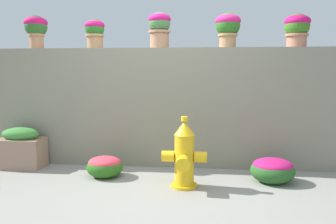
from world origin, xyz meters
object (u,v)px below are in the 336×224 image
object	(u,v)px
potted_plant_4	(228,26)
potted_plant_1	(36,28)
potted_plant_5	(297,27)
planter_box	(21,148)
potted_plant_3	(160,27)
flower_bush_left	(273,169)
fire_hydrant	(184,156)
flower_bush_right	(105,166)
potted_plant_2	(95,31)

from	to	relation	value
potted_plant_4	potted_plant_1	bearing A→B (deg)	179.91
potted_plant_5	planter_box	bearing A→B (deg)	-174.37
potted_plant_3	planter_box	world-z (taller)	potted_plant_3
potted_plant_5	flower_bush_left	size ratio (longest dim) A/B	0.83
potted_plant_4	fire_hydrant	distance (m)	1.81
potted_plant_3	flower_bush_right	distance (m)	1.94
flower_bush_left	planter_box	distance (m)	3.24
flower_bush_left	potted_plant_4	bearing A→B (deg)	131.27
potted_plant_2	flower_bush_right	size ratio (longest dim) A/B	0.88
potted_plant_5	planter_box	distance (m)	3.93
potted_plant_1	potted_plant_5	bearing A→B (deg)	0.31
flower_bush_left	potted_plant_5	bearing A→B (deg)	59.53
potted_plant_1	planter_box	size ratio (longest dim) A/B	0.77
potted_plant_2	potted_plant_3	xyz separation A→B (m)	(0.88, 0.02, 0.05)
potted_plant_2	potted_plant_5	bearing A→B (deg)	-0.10
potted_plant_2	potted_plant_4	world-z (taller)	potted_plant_4
potted_plant_4	flower_bush_right	xyz separation A→B (m)	(-1.49, -0.60, -1.72)
potted_plant_1	potted_plant_2	world-z (taller)	potted_plant_1
potted_plant_3	potted_plant_5	xyz separation A→B (m)	(1.76, -0.02, -0.03)
fire_hydrant	flower_bush_left	bearing A→B (deg)	15.57
flower_bush_right	planter_box	size ratio (longest dim) A/B	0.76
potted_plant_1	potted_plant_3	size ratio (longest dim) A/B	0.96
fire_hydrant	potted_plant_2	bearing A→B (deg)	144.83
potted_plant_1	potted_plant_4	size ratio (longest dim) A/B	1.02
potted_plant_1	planter_box	world-z (taller)	potted_plant_1
flower_bush_left	planter_box	world-z (taller)	planter_box
potted_plant_1	potted_plant_4	xyz separation A→B (m)	(2.59, -0.00, -0.02)
fire_hydrant	flower_bush_right	bearing A→B (deg)	164.64
potted_plant_3	potted_plant_5	size ratio (longest dim) A/B	1.12
potted_plant_3	potted_plant_4	distance (m)	0.90
potted_plant_4	planter_box	size ratio (longest dim) A/B	0.75
potted_plant_3	potted_plant_4	xyz separation A→B (m)	(0.89, -0.04, -0.01)
potted_plant_5	planter_box	world-z (taller)	potted_plant_5
flower_bush_right	potted_plant_5	bearing A→B (deg)	14.68
flower_bush_left	potted_plant_3	bearing A→B (deg)	155.97
potted_plant_5	potted_plant_3	bearing A→B (deg)	179.34
flower_bush_left	flower_bush_right	xyz separation A→B (m)	(-2.00, -0.01, -0.02)
potted_plant_1	fire_hydrant	world-z (taller)	potted_plant_1
planter_box	potted_plant_4	bearing A→B (deg)	6.94
potted_plant_1	potted_plant_3	bearing A→B (deg)	1.31
potted_plant_5	flower_bush_right	xyz separation A→B (m)	(-2.36, -0.62, -1.70)
fire_hydrant	flower_bush_right	size ratio (longest dim) A/B	1.78
potted_plant_5	fire_hydrant	size ratio (longest dim) A/B	0.53
potted_plant_1	potted_plant_2	size ratio (longest dim) A/B	1.15
potted_plant_2	flower_bush_right	distance (m)	1.82
potted_plant_5	planter_box	xyz separation A→B (m)	(-3.58, -0.35, -1.57)
potted_plant_2	potted_plant_1	bearing A→B (deg)	-178.37
flower_bush_left	potted_plant_1	bearing A→B (deg)	169.28
flower_bush_right	planter_box	bearing A→B (deg)	167.70
potted_plant_4	potted_plant_5	xyz separation A→B (m)	(0.87, 0.02, -0.02)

